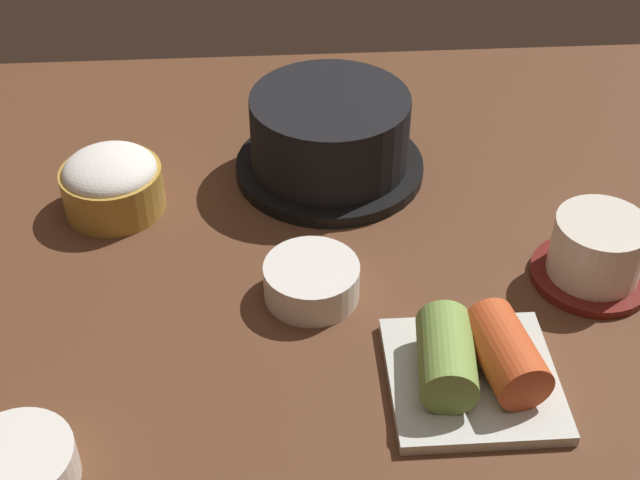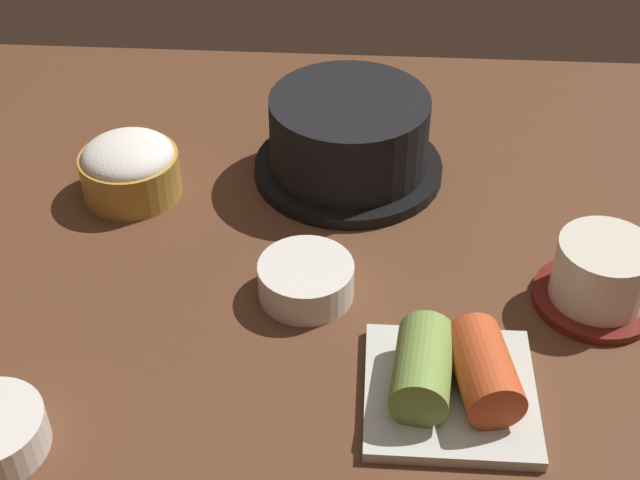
# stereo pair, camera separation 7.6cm
# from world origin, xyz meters

# --- Properties ---
(dining_table) EXTENTS (1.00, 0.76, 0.02)m
(dining_table) POSITION_xyz_m (0.00, 0.00, 0.01)
(dining_table) COLOR #56331E
(dining_table) RESTS_ON ground
(stone_pot) EXTENTS (0.19, 0.19, 0.09)m
(stone_pot) POSITION_xyz_m (0.04, 0.13, 0.06)
(stone_pot) COLOR black
(stone_pot) RESTS_ON dining_table
(rice_bowl) EXTENTS (0.10, 0.10, 0.06)m
(rice_bowl) POSITION_xyz_m (-0.17, 0.08, 0.05)
(rice_bowl) COLOR #B78C38
(rice_bowl) RESTS_ON dining_table
(tea_cup_with_saucer) EXTENTS (0.10, 0.10, 0.06)m
(tea_cup_with_saucer) POSITION_xyz_m (0.25, -0.05, 0.05)
(tea_cup_with_saucer) COLOR maroon
(tea_cup_with_saucer) RESTS_ON dining_table
(banchan_cup_center) EXTENTS (0.08, 0.08, 0.03)m
(banchan_cup_center) POSITION_xyz_m (0.01, -0.06, 0.04)
(banchan_cup_center) COLOR white
(banchan_cup_center) RESTS_ON dining_table
(kimchi_plate) EXTENTS (0.13, 0.13, 0.05)m
(kimchi_plate) POSITION_xyz_m (0.13, -0.16, 0.04)
(kimchi_plate) COLOR silver
(kimchi_plate) RESTS_ON dining_table
(side_bowl_near) EXTENTS (0.08, 0.08, 0.03)m
(side_bowl_near) POSITION_xyz_m (-0.20, -0.23, 0.04)
(side_bowl_near) COLOR white
(side_bowl_near) RESTS_ON dining_table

